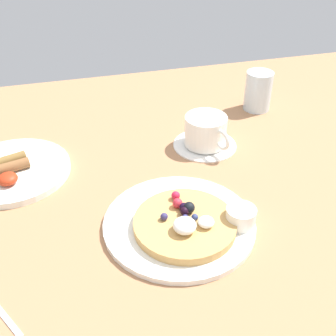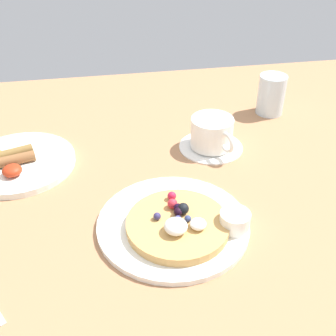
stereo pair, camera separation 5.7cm
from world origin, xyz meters
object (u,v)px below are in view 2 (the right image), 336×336
Objects in this scene: coffee_cup at (212,132)px; water_glass at (271,95)px; coffee_saucer at (211,146)px; breakfast_plate at (19,163)px; pancake_plate at (173,224)px; teaspoon at (7,330)px; syrup_ramekin at (235,220)px.

water_glass is (18.34, 13.54, 0.89)cm from coffee_cup.
coffee_saucer is at bearing -143.93° from water_glass.
breakfast_plate is 1.89× the size of coffee_cup.
pancake_plate is 2.14× the size of coffee_cup.
pancake_plate is 1.94× the size of teaspoon.
water_glass is (58.39, 13.28, 4.16)cm from breakfast_plate.
breakfast_plate is at bearing 144.52° from syrup_ramekin.
breakfast_plate is at bearing -167.19° from water_glass.
water_glass is at bearing 12.81° from breakfast_plate.
syrup_ramekin reaches higher than breakfast_plate.
water_glass is at bearing 36.43° from coffee_cup.
syrup_ramekin is 0.52× the size of water_glass.
breakfast_plate is (-36.90, 26.30, -1.97)cm from syrup_ramekin.
coffee_cup reaches higher than teaspoon.
breakfast_plate is at bearing 139.80° from pancake_plate.
coffee_saucer is at bearing 46.00° from teaspoon.
coffee_cup is 0.91× the size of teaspoon.
syrup_ramekin is at bearing -96.88° from coffee_cup.
water_glass is at bearing 49.56° from pancake_plate.
coffee_saucer is (40.00, -0.11, -0.35)cm from breakfast_plate.
breakfast_plate is 1.64× the size of coffee_saucer.
breakfast_plate is at bearing 93.92° from teaspoon.
pancake_plate is 5.12× the size of syrup_ramekin.
coffee_saucer is at bearing 108.52° from coffee_cup.
breakfast_plate is 60.02cm from water_glass.
pancake_plate is 29.25cm from teaspoon.
teaspoon is at bearing -136.95° from water_glass.
water_glass reaches higher than coffee_saucer.
water_glass is at bearing 43.05° from teaspoon.
coffee_cup reaches higher than coffee_saucer.
coffee_saucer is at bearing 61.24° from pancake_plate.
coffee_cup is 22.82cm from water_glass.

